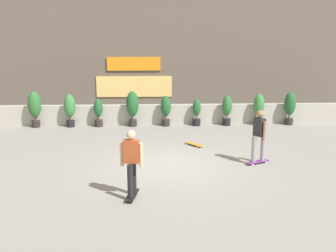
# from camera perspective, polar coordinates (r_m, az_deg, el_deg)

# --- Properties ---
(ground_plane) EXTENTS (48.00, 48.00, 0.00)m
(ground_plane) POSITION_cam_1_polar(r_m,az_deg,el_deg) (11.71, 0.34, -5.91)
(ground_plane) COLOR gray
(planter_wall) EXTENTS (18.00, 0.40, 0.90)m
(planter_wall) POSITION_cam_1_polar(r_m,az_deg,el_deg) (17.40, -0.68, 1.79)
(planter_wall) COLOR #B2ADA3
(planter_wall) RESTS_ON ground
(building_backdrop) EXTENTS (20.00, 2.08, 6.50)m
(building_backdrop) POSITION_cam_1_polar(r_m,az_deg,el_deg) (21.09, -1.09, 11.34)
(building_backdrop) COLOR #60564C
(building_backdrop) RESTS_ON ground
(potted_plant_0) EXTENTS (0.56, 0.56, 1.61)m
(potted_plant_0) POSITION_cam_1_polar(r_m,az_deg,el_deg) (17.63, -19.57, 2.83)
(potted_plant_0) COLOR #2D2823
(potted_plant_0) RESTS_ON ground
(potted_plant_1) EXTENTS (0.50, 0.50, 1.48)m
(potted_plant_1) POSITION_cam_1_polar(r_m,az_deg,el_deg) (17.26, -14.67, 2.65)
(potted_plant_1) COLOR black
(potted_plant_1) RESTS_ON ground
(potted_plant_2) EXTENTS (0.39, 0.39, 1.26)m
(potted_plant_2) POSITION_cam_1_polar(r_m,az_deg,el_deg) (17.07, -10.52, 2.17)
(potted_plant_2) COLOR #2D2823
(potted_plant_2) RESTS_ON ground
(potted_plant_3) EXTENTS (0.56, 0.56, 1.59)m
(potted_plant_3) POSITION_cam_1_polar(r_m,az_deg,el_deg) (16.88, -5.41, 3.06)
(potted_plant_3) COLOR #2D2823
(potted_plant_3) RESTS_ON ground
(potted_plant_4) EXTENTS (0.46, 0.46, 1.38)m
(potted_plant_4) POSITION_cam_1_polar(r_m,az_deg,el_deg) (16.90, -0.34, 2.63)
(potted_plant_4) COLOR #2D2823
(potted_plant_4) RESTS_ON ground
(potted_plant_5) EXTENTS (0.37, 0.37, 1.20)m
(potted_plant_5) POSITION_cam_1_polar(r_m,az_deg,el_deg) (17.04, 4.36, 2.16)
(potted_plant_5) COLOR black
(potted_plant_5) RESTS_ON ground
(potted_plant_6) EXTENTS (0.45, 0.45, 1.37)m
(potted_plant_6) POSITION_cam_1_polar(r_m,az_deg,el_deg) (17.24, 8.93, 2.63)
(potted_plant_6) COLOR black
(potted_plant_6) RESTS_ON ground
(potted_plant_7) EXTENTS (0.48, 0.48, 1.44)m
(potted_plant_7) POSITION_cam_1_polar(r_m,az_deg,el_deg) (17.58, 13.60, 2.80)
(potted_plant_7) COLOR #2D2823
(potted_plant_7) RESTS_ON ground
(potted_plant_8) EXTENTS (0.52, 0.52, 1.51)m
(potted_plant_8) POSITION_cam_1_polar(r_m,az_deg,el_deg) (18.02, 17.99, 2.93)
(potted_plant_8) COLOR #2D2823
(potted_plant_8) RESTS_ON ground
(skater_far_right) EXTENTS (0.81, 0.52, 1.70)m
(skater_far_right) POSITION_cam_1_polar(r_m,az_deg,el_deg) (11.91, 13.64, -1.24)
(skater_far_right) COLOR #72338C
(skater_far_right) RESTS_ON ground
(skater_mid_plaza) EXTENTS (0.55, 0.82, 1.70)m
(skater_mid_plaza) POSITION_cam_1_polar(r_m,az_deg,el_deg) (9.08, -5.55, -5.26)
(skater_mid_plaza) COLOR black
(skater_mid_plaza) RESTS_ON ground
(skateboard_near_camera) EXTENTS (0.64, 0.76, 0.08)m
(skateboard_near_camera) POSITION_cam_1_polar(r_m,az_deg,el_deg) (13.82, 3.97, -2.76)
(skateboard_near_camera) COLOR #BF8C26
(skateboard_near_camera) RESTS_ON ground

